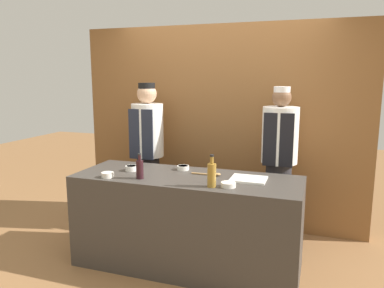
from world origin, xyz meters
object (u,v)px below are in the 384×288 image
Objects in this scene: sauce_bowl_green at (108,175)px; sauce_bowl_yellow at (131,168)px; wooden_spoon at (211,174)px; sauce_bowl_brown at (228,184)px; chef_right at (279,162)px; chef_left at (148,151)px; bottle_vinegar at (212,174)px; bottle_wine at (140,169)px; sauce_bowl_red at (183,168)px; cutting_board at (249,179)px.

sauce_bowl_yellow is at bearing 72.82° from sauce_bowl_green.
sauce_bowl_green is 0.96m from wooden_spoon.
chef_right is (0.31, 0.96, 0.01)m from sauce_bowl_brown.
chef_right is (1.35, 0.73, 0.00)m from sauce_bowl_yellow.
sauce_bowl_brown is 1.54m from chef_left.
chef_left is (-1.07, 1.00, -0.06)m from bottle_vinegar.
bottle_wine is at bearing -179.62° from sauce_bowl_brown.
bottle_vinegar is (0.43, -0.47, 0.08)m from sauce_bowl_red.
bottle_vinegar is at bearing -130.27° from cutting_board.
cutting_board is at bearing 14.64° from sauce_bowl_green.
chef_left is at bearing 145.97° from wooden_spoon.
bottle_wine is at bearing -68.32° from chef_left.
sauce_bowl_yellow is 0.76m from chef_left.
chef_left reaches higher than sauce_bowl_brown.
sauce_bowl_brown is 0.44× the size of wooden_spoon.
bottle_wine reaches higher than cutting_board.
bottle_wine is (-0.26, -0.43, 0.07)m from sauce_bowl_red.
bottle_vinegar reaches higher than sauce_bowl_green.
cutting_board is (1.16, 0.04, -0.02)m from sauce_bowl_yellow.
sauce_bowl_yellow is 0.91× the size of sauce_bowl_brown.
sauce_bowl_red is 0.07× the size of chef_left.
bottle_wine is 0.67m from wooden_spoon.
sauce_bowl_red is 0.38× the size of cutting_board.
chef_left reaches higher than bottle_wine.
bottle_wine reaches higher than sauce_bowl_green.
sauce_bowl_red is at bearing 41.24° from sauce_bowl_green.
wooden_spoon is (-0.24, 0.31, -0.01)m from sauce_bowl_brown.
sauce_bowl_green is 0.99m from bottle_vinegar.
sauce_bowl_red is at bearing -148.64° from chef_right.
sauce_bowl_yellow is 0.80m from wooden_spoon.
bottle_wine is (-0.94, -0.27, 0.08)m from cutting_board.
chef_right is (0.19, 0.70, 0.02)m from cutting_board.
wooden_spoon is at bearing 22.84° from sauce_bowl_green.
cutting_board is at bearing 15.74° from bottle_wine.
chef_left is at bearing 111.68° from bottle_wine.
wooden_spoon is (-0.11, 0.35, -0.09)m from bottle_vinegar.
sauce_bowl_yellow reaches higher than sauce_bowl_red.
sauce_bowl_green is 0.49× the size of bottle_wine.
chef_right reaches higher than sauce_bowl_yellow.
sauce_bowl_brown is 0.45× the size of bottle_vinegar.
chef_left reaches higher than wooden_spoon.
sauce_bowl_yellow is 0.40× the size of wooden_spoon.
sauce_bowl_green reaches higher than sauce_bowl_brown.
bottle_vinegar reaches higher than sauce_bowl_brown.
sauce_bowl_red is at bearing 160.06° from wooden_spoon.
cutting_board is at bearing -105.26° from chef_right.
sauce_bowl_green is 0.90× the size of sauce_bowl_brown.
sauce_bowl_green is 1.03m from chef_left.
sauce_bowl_brown is 0.40× the size of cutting_board.
cutting_board is at bearing 49.73° from bottle_vinegar.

